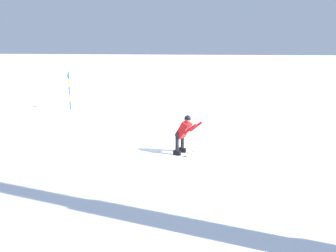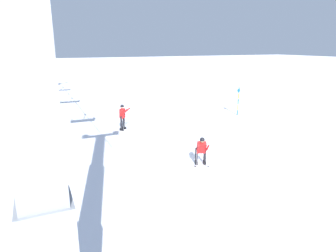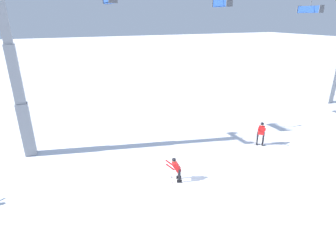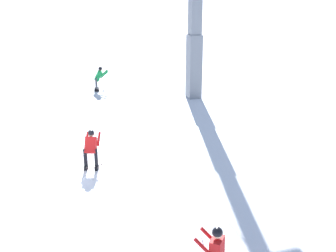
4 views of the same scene
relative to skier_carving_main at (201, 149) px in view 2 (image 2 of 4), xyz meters
name	(u,v)px [view 2 (image 2 of 4)]	position (x,y,z in m)	size (l,w,h in m)	color
ground_plane	(214,160)	(0.31, -0.93, -0.85)	(260.00, 260.00, 0.00)	white
skier_carving_main	(201,149)	(0.00, 0.00, 0.00)	(1.79, 1.15, 1.62)	white
lift_tower_near	(34,120)	(-7.66, 7.08, 3.93)	(0.74, 2.45, 11.51)	gray
lift_tower_far	(29,54)	(22.10, 7.08, 3.94)	(0.73, 2.44, 11.51)	gray
trail_marker_pole	(238,100)	(8.11, -8.30, 0.40)	(0.07, 0.28, 2.33)	blue
skier_distant_downhill	(123,115)	(7.67, 1.71, 0.20)	(1.54, 1.69, 1.82)	white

